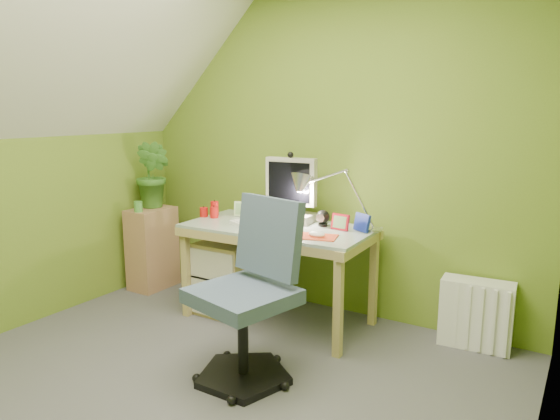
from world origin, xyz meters
The scene contains 22 objects.
floor centered at (0.00, 0.00, -0.01)m, with size 3.20×3.20×0.01m, color #505055.
wall_back centered at (0.00, 1.60, 1.20)m, with size 3.20×0.01×2.40m, color olive.
wall_right centered at (1.60, 0.00, 1.20)m, with size 0.01×3.20×2.40m, color olive.
slope_ceiling centered at (-1.00, 0.00, 1.85)m, with size 1.10×3.20×1.10m, color white.
desk centered at (-0.13, 1.18, 0.35)m, with size 1.29×0.65×0.69m, color tan, non-canonical shape.
monitor centered at (-0.13, 1.36, 0.94)m, with size 0.36×0.21×0.49m, color #B6B1A3, non-canonical shape.
speaker_left centered at (-0.40, 1.34, 0.75)m, with size 0.10×0.10×0.12m, color black, non-canonical shape.
speaker_right centered at (0.14, 1.34, 0.75)m, with size 0.09×0.09×0.11m, color black, non-canonical shape.
keyboard centered at (-0.21, 1.04, 0.71)m, with size 0.48×0.15×0.02m, color white.
mousepad centered at (0.25, 1.04, 0.70)m, with size 0.25×0.18×0.01m, color red.
mouse centered at (0.25, 1.04, 0.71)m, with size 0.11×0.07×0.04m, color white.
amber_tumbler centered at (0.05, 1.10, 0.74)m, with size 0.06×0.06×0.08m, color #973816.
candle_cluster centered at (-0.73, 1.19, 0.75)m, with size 0.14×0.13×0.11m, color red, non-canonical shape.
photo_frame_red centered at (0.29, 1.30, 0.75)m, with size 0.13×0.02×0.11m, color red.
photo_frame_blue centered at (0.43, 1.34, 0.75)m, with size 0.14×0.02×0.12m, color navy.
photo_frame_green centered at (-0.53, 1.32, 0.75)m, with size 0.13×0.02×0.11m, color #AECD8D.
desk_lamp centered at (0.32, 1.36, 0.99)m, with size 0.56×0.24×0.60m, color silver, non-canonical shape.
side_ledge centered at (-1.40, 1.22, 0.34)m, with size 0.25×0.39×0.68m, color #AF795C.
potted_plant centered at (-1.40, 1.27, 0.96)m, with size 0.31×0.25×0.56m, color #3B7226.
green_cup centered at (-1.38, 1.07, 0.72)m, with size 0.07×0.07×0.09m, color #4D933D.
task_chair centered at (0.15, 0.37, 0.51)m, with size 0.57×0.57×1.03m, color #3F5168, non-canonical shape.
radiator centered at (1.16, 1.49, 0.22)m, with size 0.44×0.17×0.44m, color white.
Camera 1 is at (1.72, -1.78, 1.49)m, focal length 33.00 mm.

